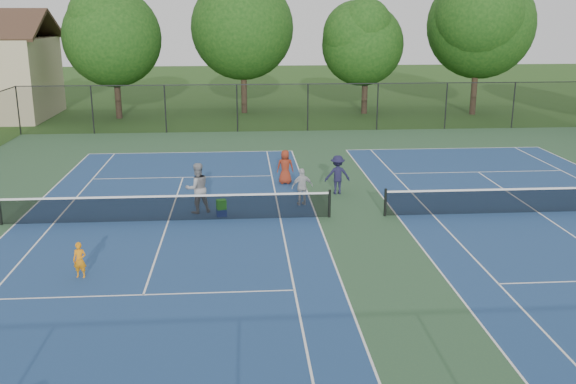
{
  "coord_description": "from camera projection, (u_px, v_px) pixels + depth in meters",
  "views": [
    {
      "loc": [
        -4.26,
        -22.59,
        7.4
      ],
      "look_at": [
        -2.67,
        -1.0,
        1.3
      ],
      "focal_mm": 40.0,
      "sensor_mm": 36.0,
      "label": 1
    }
  ],
  "objects": [
    {
      "name": "tennis_court_right",
      "position": [
        538.0,
        210.0,
        24.46
      ],
      "size": [
        12.0,
        23.83,
        1.07
      ],
      "color": "navy",
      "rests_on": "ground"
    },
    {
      "name": "tree_back_d",
      "position": [
        479.0,
        20.0,
        46.1
      ],
      "size": [
        7.8,
        7.8,
        10.37
      ],
      "color": "#2D2116",
      "rests_on": "ground"
    },
    {
      "name": "ball_crate",
      "position": [
        222.0,
        213.0,
        24.05
      ],
      "size": [
        0.41,
        0.36,
        0.27
      ],
      "primitive_type": "cube",
      "rotation": [
        0.0,
        0.0,
        0.15
      ],
      "color": "navy",
      "rests_on": "ground"
    },
    {
      "name": "bystander_b",
      "position": [
        337.0,
        175.0,
        26.82
      ],
      "size": [
        1.09,
        0.66,
        1.65
      ],
      "primitive_type": "imported",
      "rotation": [
        0.0,
        0.0,
        3.19
      ],
      "color": "#1A1836",
      "rests_on": "ground"
    },
    {
      "name": "perimeter_fence",
      "position": [
        358.0,
        175.0,
        23.56
      ],
      "size": [
        36.08,
        36.08,
        3.02
      ],
      "color": "black",
      "rests_on": "ground"
    },
    {
      "name": "ball_hopper",
      "position": [
        221.0,
        204.0,
        23.96
      ],
      "size": [
        0.4,
        0.36,
        0.36
      ],
      "primitive_type": "cube",
      "rotation": [
        0.0,
        0.0,
        0.26
      ],
      "color": "green",
      "rests_on": "ball_crate"
    },
    {
      "name": "bystander_c",
      "position": [
        285.0,
        167.0,
        28.41
      ],
      "size": [
        0.76,
        0.51,
        1.53
      ],
      "primitive_type": "imported",
      "rotation": [
        0.0,
        0.0,
        3.11
      ],
      "color": "maroon",
      "rests_on": "ground"
    },
    {
      "name": "instructor",
      "position": [
        197.0,
        188.0,
        24.23
      ],
      "size": [
        1.15,
        1.03,
        1.94
      ],
      "primitive_type": "imported",
      "rotation": [
        0.0,
        0.0,
        3.51
      ],
      "color": "gray",
      "rests_on": "ground"
    },
    {
      "name": "tree_back_c",
      "position": [
        366.0,
        39.0,
        46.86
      ],
      "size": [
        6.0,
        6.0,
        8.4
      ],
      "color": "#2D2116",
      "rests_on": "ground"
    },
    {
      "name": "tree_back_b",
      "position": [
        243.0,
        23.0,
        46.88
      ],
      "size": [
        7.6,
        7.6,
        10.03
      ],
      "color": "#2D2116",
      "rests_on": "ground"
    },
    {
      "name": "tennis_court_left",
      "position": [
        168.0,
        219.0,
        23.47
      ],
      "size": [
        12.0,
        23.83,
        1.07
      ],
      "color": "navy",
      "rests_on": "ground"
    },
    {
      "name": "tree_back_a",
      "position": [
        113.0,
        32.0,
        44.47
      ],
      "size": [
        6.8,
        6.8,
        9.15
      ],
      "color": "#2D2116",
      "rests_on": "ground"
    },
    {
      "name": "ground",
      "position": [
        357.0,
        217.0,
        23.99
      ],
      "size": [
        140.0,
        140.0,
        0.0
      ],
      "primitive_type": "plane",
      "color": "#234716",
      "rests_on": "ground"
    },
    {
      "name": "bystander_a",
      "position": [
        302.0,
        187.0,
        25.26
      ],
      "size": [
        0.94,
        0.55,
        1.5
      ],
      "primitive_type": "imported",
      "rotation": [
        0.0,
        0.0,
        3.36
      ],
      "color": "silver",
      "rests_on": "ground"
    },
    {
      "name": "court_pad",
      "position": [
        357.0,
        217.0,
        23.99
      ],
      "size": [
        36.0,
        36.0,
        0.01
      ],
      "primitive_type": "cube",
      "color": "#2D5036",
      "rests_on": "ground"
    },
    {
      "name": "child_player",
      "position": [
        80.0,
        260.0,
        18.38
      ],
      "size": [
        0.41,
        0.29,
        1.06
      ],
      "primitive_type": "imported",
      "rotation": [
        0.0,
        0.0,
        -0.11
      ],
      "color": "orange",
      "rests_on": "ground"
    }
  ]
}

